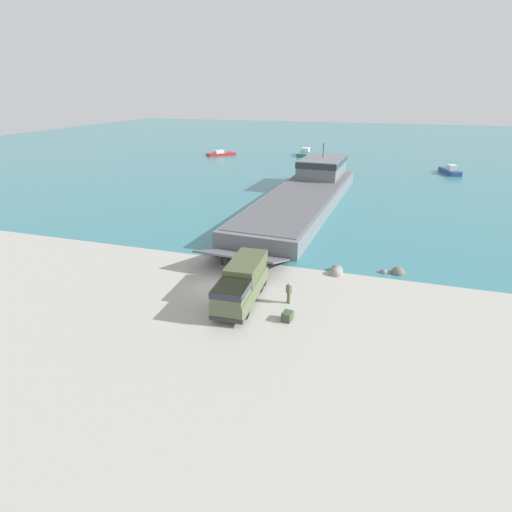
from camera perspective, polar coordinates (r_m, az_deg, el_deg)
ground_plane at (r=33.72m, az=-5.23°, el=-4.46°), size 240.00×240.00×0.00m
water_surface at (r=125.06m, az=12.09°, el=15.19°), size 240.00×180.00×0.01m
landing_craft at (r=59.89m, az=7.43°, el=9.39°), size 11.21×43.77×7.34m
military_truck at (r=30.89m, az=-2.05°, el=-3.82°), size 2.76×7.95×2.95m
soldier_on_ramp at (r=30.85m, az=4.71°, el=-5.08°), size 0.49×0.47×1.73m
moored_boat_a at (r=88.58m, az=26.00°, el=10.89°), size 3.70×6.60×1.79m
moored_boat_b at (r=103.76m, az=-5.04°, el=14.37°), size 7.00×6.72×1.29m
moored_boat_c at (r=104.56m, az=7.03°, el=14.43°), size 2.87×8.37×1.73m
mooring_bollard at (r=37.73m, az=-4.96°, el=-0.56°), size 0.27×0.27×0.89m
cargo_crate at (r=28.97m, az=4.50°, el=-8.57°), size 0.78×0.90×0.67m
shoreline_rock_a at (r=36.53m, az=11.35°, el=-2.60°), size 1.23×1.23×1.23m
shoreline_rock_b at (r=38.26m, az=19.58°, el=-2.33°), size 1.23×1.23×1.23m
shoreline_rock_c at (r=37.98m, az=17.78°, el=-2.27°), size 0.70×0.70×0.70m
shoreline_rock_d at (r=37.25m, az=11.45°, el=-2.09°), size 1.15×1.15×1.15m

